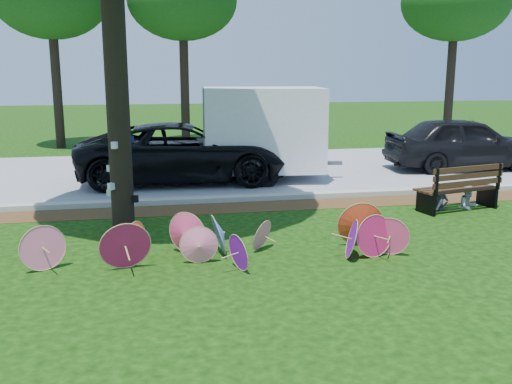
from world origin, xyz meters
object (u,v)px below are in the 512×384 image
Objects in this scene: parasol_pile at (243,237)px; person_right at (470,186)px; black_van at (185,153)px; park_bench at (456,187)px; person_left at (441,185)px; cargo_trailer at (263,129)px; dark_pickup at (464,143)px.

parasol_pile is 6.20× the size of person_right.
person_right is at bearing -124.10° from black_van.
person_left is at bearing 159.11° from park_bench.
cargo_trailer is 5.83m from person_right.
dark_pickup is 5.81m from person_left.
person_left is (-3.32, -4.76, -0.27)m from dark_pickup.
person_left is at bearing 27.33° from parasol_pile.
cargo_trailer is (-6.53, -0.55, 0.62)m from dark_pickup.
cargo_trailer is (2.20, -0.11, 0.63)m from black_van.
black_van reaches higher than parasol_pile.
black_van is 5.33× the size of person_left.
dark_pickup is (8.21, 7.29, 0.47)m from parasol_pile.
park_bench is 0.35m from person_right.
black_van is at bearing 134.35° from person_right.
person_left is (-0.35, 0.05, 0.04)m from park_bench.
parasol_pile is 3.24× the size of park_bench.
parasol_pile is 6.89m from black_van.
dark_pickup is at bearing -85.96° from black_van.
black_van is at bearing -177.46° from cargo_trailer.
black_van reaches higher than person_left.
person_left is (5.42, -4.32, -0.27)m from black_van.
person_right is at bearing -4.63° from park_bench.
parasol_pile is 1.31× the size of dark_pickup.
person_left is at bearing 147.98° from dark_pickup.
person_left is at bearing 169.60° from person_right.
person_right is at bearing 24.33° from parasol_pile.
park_bench is (5.77, -4.37, -0.31)m from black_van.
black_van is 1.21× the size of dark_pickup.
parasol_pile is at bearing -150.32° from person_left.
cargo_trailer is 5.64m from park_bench.
person_left is (3.21, -4.22, -0.89)m from cargo_trailer.
dark_pickup is at bearing 45.58° from park_bench.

